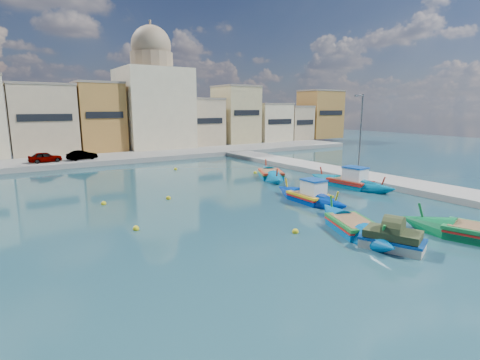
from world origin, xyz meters
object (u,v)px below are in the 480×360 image
object	(u,v)px
luzzu_cyan_mid	(271,175)
luzzu_turquoise_cabin	(350,183)
church_block	(153,97)
quay_street_lamp	(360,134)
luzzu_blue_cabin	(310,198)
luzzu_blue_south	(353,227)
tender_near	(392,240)

from	to	relation	value
luzzu_cyan_mid	luzzu_turquoise_cabin	bearing A→B (deg)	-66.74
church_block	quay_street_lamp	size ratio (longest dim) A/B	2.39
luzzu_blue_cabin	luzzu_blue_south	bearing A→B (deg)	-112.88
church_block	quay_street_lamp	xyz separation A→B (m)	(7.44, -34.00, -4.07)
luzzu_cyan_mid	luzzu_blue_south	xyz separation A→B (m)	(-6.08, -15.33, -0.01)
luzzu_blue_cabin	church_block	bearing A→B (deg)	86.40
church_block	tender_near	xyz separation A→B (m)	(-5.45, -46.84, -7.96)
luzzu_blue_cabin	tender_near	world-z (taller)	luzzu_blue_cabin
quay_street_lamp	luzzu_cyan_mid	bearing A→B (deg)	140.33
luzzu_blue_south	quay_street_lamp	bearing A→B (deg)	38.87
luzzu_turquoise_cabin	quay_street_lamp	bearing A→B (deg)	30.25
luzzu_blue_cabin	luzzu_cyan_mid	xyz separation A→B (m)	(3.45, 9.08, -0.06)
luzzu_blue_cabin	quay_street_lamp	bearing A→B (deg)	21.14
church_block	luzzu_blue_cabin	distance (m)	38.73
church_block	luzzu_blue_cabin	bearing A→B (deg)	-93.60
luzzu_blue_south	tender_near	xyz separation A→B (m)	(-0.43, -2.80, 0.20)
luzzu_turquoise_cabin	luzzu_blue_south	size ratio (longest dim) A/B	1.07
church_block	luzzu_blue_south	size ratio (longest dim) A/B	2.29
quay_street_lamp	tender_near	size ratio (longest dim) A/B	2.38
quay_street_lamp	luzzu_turquoise_cabin	bearing A→B (deg)	-149.75
luzzu_turquoise_cabin	luzzu_cyan_mid	bearing A→B (deg)	113.26
quay_street_lamp	luzzu_turquoise_cabin	size ratio (longest dim) A/B	0.89
luzzu_cyan_mid	church_block	bearing A→B (deg)	92.13
tender_near	luzzu_turquoise_cabin	bearing A→B (deg)	48.67
church_block	luzzu_turquoise_cabin	xyz separation A→B (m)	(4.16, -35.91, -8.07)
church_block	luzzu_blue_south	world-z (taller)	church_block
luzzu_blue_cabin	luzzu_cyan_mid	distance (m)	9.72
tender_near	luzzu_cyan_mid	bearing A→B (deg)	70.23
church_block	tender_near	world-z (taller)	church_block
luzzu_turquoise_cabin	tender_near	size ratio (longest dim) A/B	2.66
luzzu_blue_south	tender_near	bearing A→B (deg)	-98.78
luzzu_cyan_mid	luzzu_blue_south	size ratio (longest dim) A/B	1.01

